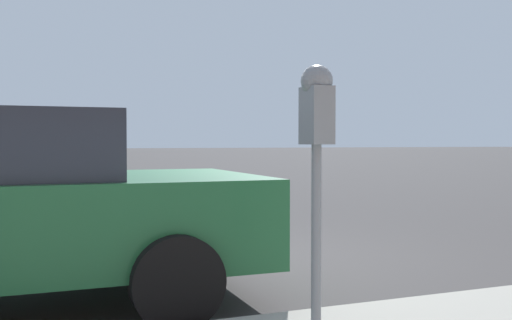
{
  "coord_description": "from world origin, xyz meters",
  "views": [
    {
      "loc": [
        -5.82,
        2.07,
        1.26
      ],
      "look_at": [
        -2.44,
        0.71,
        1.15
      ],
      "focal_mm": 42.0,
      "sensor_mm": 36.0,
      "label": 1
    }
  ],
  "objects": [
    {
      "name": "ground_plane",
      "position": [
        0.0,
        0.0,
        0.0
      ],
      "size": [
        220.0,
        220.0,
        0.0
      ],
      "primitive_type": "plane",
      "color": "#3D3A3A"
    },
    {
      "name": "parking_meter",
      "position": [
        -2.69,
        0.42,
        1.34
      ],
      "size": [
        0.21,
        0.19,
        1.59
      ],
      "color": "gray",
      "rests_on": "sidewalk"
    }
  ]
}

